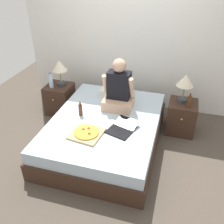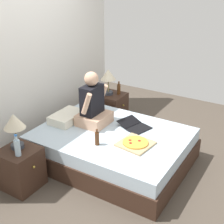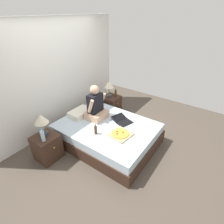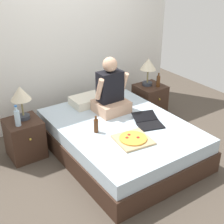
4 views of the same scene
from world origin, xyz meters
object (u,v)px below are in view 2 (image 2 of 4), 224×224
at_px(water_bottle, 17,147).
at_px(pizza_box, 135,143).
at_px(lamp_on_left_nightstand, 14,124).
at_px(beer_bottle, 119,89).
at_px(nightstand_right, 112,108).
at_px(laptop, 136,126).
at_px(nightstand_left, 21,168).
at_px(bed, 112,147).
at_px(lamp_on_right_nightstand, 108,76).
at_px(beer_bottle_on_bed, 97,138).
at_px(person_seated, 93,105).

relative_size(water_bottle, pizza_box, 0.62).
distance_m(lamp_on_left_nightstand, beer_bottle, 2.20).
distance_m(nightstand_right, laptop, 1.19).
height_order(water_bottle, pizza_box, water_bottle).
relative_size(nightstand_left, beer_bottle, 2.29).
height_order(bed, laptop, laptop).
relative_size(lamp_on_left_nightstand, nightstand_right, 0.86).
xyz_separation_m(nightstand_right, beer_bottle, (0.07, -0.10, 0.36)).
xyz_separation_m(lamp_on_right_nightstand, beer_bottle_on_bed, (-1.42, -0.72, -0.30)).
xyz_separation_m(lamp_on_left_nightstand, beer_bottle, (2.18, -0.15, -0.23)).
distance_m(nightstand_left, beer_bottle, 2.25).
height_order(nightstand_right, lamp_on_right_nightstand, lamp_on_right_nightstand).
height_order(pizza_box, beer_bottle_on_bed, beer_bottle_on_bed).
height_order(laptop, pizza_box, laptop).
bearing_deg(beer_bottle, bed, -153.88).
relative_size(nightstand_left, water_bottle, 1.90).
bearing_deg(person_seated, beer_bottle, 10.10).
bearing_deg(beer_bottle_on_bed, beer_bottle, 20.57).
bearing_deg(bed, pizza_box, -105.86).
relative_size(pizza_box, beer_bottle_on_bed, 2.03).
distance_m(lamp_on_left_nightstand, lamp_on_right_nightstand, 2.08).
xyz_separation_m(water_bottle, person_seated, (1.26, -0.20, 0.11)).
bearing_deg(laptop, beer_bottle_on_bed, 163.27).
distance_m(beer_bottle, beer_bottle_on_bed, 1.63).
height_order(person_seated, pizza_box, person_seated).
relative_size(bed, beer_bottle_on_bed, 9.39).
distance_m(pizza_box, beer_bottle_on_bed, 0.50).
xyz_separation_m(water_bottle, beer_bottle_on_bed, (0.78, -0.58, -0.09)).
height_order(water_bottle, beer_bottle, water_bottle).
relative_size(person_seated, beer_bottle_on_bed, 3.55).
distance_m(water_bottle, lamp_on_right_nightstand, 2.22).
xyz_separation_m(pizza_box, beer_bottle_on_bed, (-0.25, 0.42, 0.07)).
bearing_deg(nightstand_left, pizza_box, -48.84).
bearing_deg(pizza_box, water_bottle, 135.92).
relative_size(nightstand_right, laptop, 1.07).
bearing_deg(beer_bottle_on_bed, nightstand_left, 136.17).
relative_size(lamp_on_left_nightstand, pizza_box, 1.01).
bearing_deg(nightstand_right, nightstand_left, 180.00).
height_order(lamp_on_left_nightstand, water_bottle, lamp_on_left_nightstand).
height_order(nightstand_right, person_seated, person_seated).
bearing_deg(beer_bottle, laptop, -137.59).
bearing_deg(pizza_box, nightstand_right, 42.33).
relative_size(bed, person_seated, 2.65).
bearing_deg(person_seated, nightstand_left, 166.30).
relative_size(lamp_on_left_nightstand, laptop, 0.92).
height_order(nightstand_left, water_bottle, water_bottle).
xyz_separation_m(nightstand_left, pizza_box, (0.95, -1.09, 0.21)).
bearing_deg(nightstand_left, beer_bottle, -2.57).
bearing_deg(person_seated, lamp_on_right_nightstand, 19.56).
height_order(lamp_on_right_nightstand, person_seated, person_seated).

